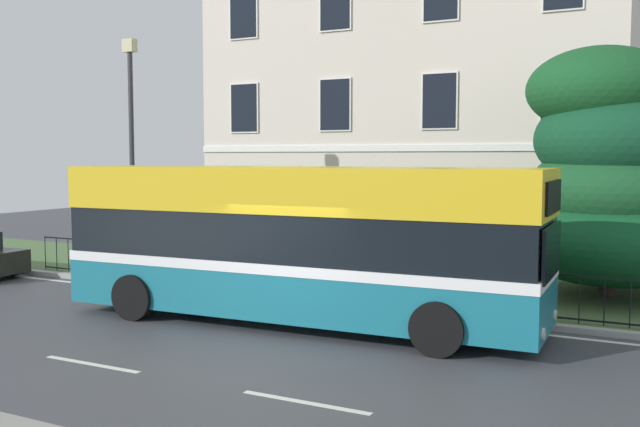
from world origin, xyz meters
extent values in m
cube|color=#3F4146|center=(0.00, 0.00, -0.03)|extent=(60.00, 56.00, 0.06)
cube|color=silver|center=(0.00, 3.65, 0.00)|extent=(54.00, 0.14, 0.01)
cube|color=silver|center=(-2.00, -1.80, 0.00)|extent=(2.00, 0.12, 0.01)
cube|color=silver|center=(2.00, -1.80, 0.00)|extent=(2.00, 0.12, 0.01)
cube|color=#9E9E99|center=(0.00, 4.12, 0.06)|extent=(57.00, 0.24, 0.12)
cube|color=#4D6C3F|center=(0.00, 6.78, 0.06)|extent=(57.00, 5.08, 0.12)
cube|color=beige|center=(-1.92, 14.84, 5.32)|extent=(14.01, 8.28, 10.40)
cube|color=white|center=(-1.92, 10.67, 3.67)|extent=(14.01, 0.06, 0.20)
cube|color=#2D333D|center=(-1.92, 10.66, 1.22)|extent=(1.10, 0.06, 2.20)
cube|color=white|center=(-7.17, 10.66, 1.88)|extent=(1.14, 0.04, 1.72)
cube|color=black|center=(-7.17, 10.64, 1.88)|extent=(1.04, 0.03, 1.62)
cube|color=white|center=(-3.67, 10.66, 1.88)|extent=(1.14, 0.04, 1.72)
cube|color=black|center=(-3.67, 10.64, 1.88)|extent=(1.04, 0.03, 1.62)
cube|color=white|center=(-0.17, 10.66, 1.88)|extent=(1.14, 0.04, 1.72)
cube|color=black|center=(-0.17, 10.64, 1.88)|extent=(1.04, 0.03, 1.62)
cube|color=white|center=(3.33, 10.66, 1.88)|extent=(1.14, 0.04, 1.72)
cube|color=black|center=(3.33, 10.64, 1.88)|extent=(1.04, 0.03, 1.62)
cube|color=white|center=(-7.17, 10.66, 5.08)|extent=(1.14, 0.04, 1.72)
cube|color=black|center=(-7.17, 10.64, 5.08)|extent=(1.04, 0.03, 1.62)
cube|color=white|center=(-3.67, 10.66, 5.08)|extent=(1.14, 0.04, 1.72)
cube|color=black|center=(-3.67, 10.64, 5.08)|extent=(1.04, 0.03, 1.62)
cube|color=white|center=(-0.17, 10.66, 5.08)|extent=(1.14, 0.04, 1.72)
cube|color=black|center=(-0.17, 10.64, 5.08)|extent=(1.04, 0.03, 1.62)
cube|color=white|center=(3.33, 10.66, 5.08)|extent=(1.14, 0.04, 1.72)
cube|color=black|center=(3.33, 10.64, 5.08)|extent=(1.04, 0.03, 1.62)
cube|color=white|center=(-7.17, 10.66, 8.28)|extent=(1.14, 0.04, 1.72)
cube|color=black|center=(-7.17, 10.64, 8.28)|extent=(1.04, 0.03, 1.62)
cube|color=white|center=(-3.67, 10.66, 8.28)|extent=(1.14, 0.04, 1.72)
cube|color=black|center=(-3.67, 10.64, 8.28)|extent=(1.04, 0.03, 1.62)
cube|color=black|center=(-1.92, 4.40, 1.07)|extent=(16.18, 0.04, 0.04)
cube|color=black|center=(-1.92, 4.40, 0.20)|extent=(16.18, 0.04, 0.04)
cylinder|color=black|center=(-10.01, 4.40, 0.59)|extent=(0.02, 0.02, 0.95)
cylinder|color=black|center=(-9.55, 4.40, 0.59)|extent=(0.02, 0.02, 0.95)
cylinder|color=black|center=(-9.09, 4.40, 0.59)|extent=(0.02, 0.02, 0.95)
cylinder|color=black|center=(-8.63, 4.40, 0.59)|extent=(0.02, 0.02, 0.95)
cylinder|color=black|center=(-8.16, 4.40, 0.59)|extent=(0.02, 0.02, 0.95)
cylinder|color=black|center=(-7.70, 4.40, 0.59)|extent=(0.02, 0.02, 0.95)
cylinder|color=black|center=(-7.24, 4.40, 0.59)|extent=(0.02, 0.02, 0.95)
cylinder|color=black|center=(-6.78, 4.40, 0.59)|extent=(0.02, 0.02, 0.95)
cylinder|color=black|center=(-6.31, 4.40, 0.59)|extent=(0.02, 0.02, 0.95)
cylinder|color=black|center=(-5.85, 4.40, 0.59)|extent=(0.02, 0.02, 0.95)
cylinder|color=black|center=(-5.39, 4.40, 0.59)|extent=(0.02, 0.02, 0.95)
cylinder|color=black|center=(-4.93, 4.40, 0.59)|extent=(0.02, 0.02, 0.95)
cylinder|color=black|center=(-4.47, 4.40, 0.59)|extent=(0.02, 0.02, 0.95)
cylinder|color=black|center=(-4.00, 4.40, 0.59)|extent=(0.02, 0.02, 0.95)
cylinder|color=black|center=(-3.54, 4.40, 0.59)|extent=(0.02, 0.02, 0.95)
cylinder|color=black|center=(-3.08, 4.40, 0.59)|extent=(0.02, 0.02, 0.95)
cylinder|color=black|center=(-2.62, 4.40, 0.59)|extent=(0.02, 0.02, 0.95)
cylinder|color=black|center=(-2.15, 4.40, 0.59)|extent=(0.02, 0.02, 0.95)
cylinder|color=black|center=(-1.69, 4.40, 0.59)|extent=(0.02, 0.02, 0.95)
cylinder|color=black|center=(-1.23, 4.40, 0.59)|extent=(0.02, 0.02, 0.95)
cylinder|color=black|center=(-0.77, 4.40, 0.59)|extent=(0.02, 0.02, 0.95)
cylinder|color=black|center=(-0.30, 4.40, 0.59)|extent=(0.02, 0.02, 0.95)
cylinder|color=black|center=(0.16, 4.40, 0.59)|extent=(0.02, 0.02, 0.95)
cylinder|color=black|center=(0.62, 4.40, 0.59)|extent=(0.02, 0.02, 0.95)
cylinder|color=black|center=(1.08, 4.40, 0.59)|extent=(0.02, 0.02, 0.95)
cylinder|color=black|center=(1.55, 4.40, 0.59)|extent=(0.02, 0.02, 0.95)
cylinder|color=black|center=(2.01, 4.40, 0.59)|extent=(0.02, 0.02, 0.95)
cylinder|color=black|center=(2.47, 4.40, 0.59)|extent=(0.02, 0.02, 0.95)
cylinder|color=black|center=(2.93, 4.40, 0.59)|extent=(0.02, 0.02, 0.95)
cylinder|color=black|center=(3.39, 4.40, 0.59)|extent=(0.02, 0.02, 0.95)
cylinder|color=black|center=(3.86, 4.40, 0.59)|extent=(0.02, 0.02, 0.95)
cylinder|color=black|center=(4.32, 4.40, 0.59)|extent=(0.02, 0.02, 0.95)
cylinder|color=black|center=(4.78, 4.40, 0.59)|extent=(0.02, 0.02, 0.95)
cylinder|color=black|center=(5.24, 4.40, 0.59)|extent=(0.02, 0.02, 0.95)
cylinder|color=black|center=(5.71, 4.40, 0.59)|extent=(0.02, 0.02, 0.95)
cylinder|color=#423328|center=(4.97, 7.66, 1.10)|extent=(0.39, 0.39, 1.95)
ellipsoid|color=#114926|center=(5.07, 7.82, 1.49)|extent=(5.38, 5.38, 2.22)
ellipsoid|color=#194D28|center=(5.04, 7.50, 2.64)|extent=(3.82, 3.82, 2.20)
ellipsoid|color=#124428|center=(5.09, 7.48, 3.79)|extent=(3.68, 3.68, 2.31)
ellipsoid|color=#164C24|center=(4.73, 7.45, 4.95)|extent=(3.37, 3.37, 1.98)
cube|color=#186A7E|center=(-0.40, 2.30, 0.79)|extent=(9.95, 2.82, 1.06)
cube|color=white|center=(-0.40, 2.30, 1.28)|extent=(9.97, 2.84, 0.20)
cube|color=black|center=(-0.40, 2.30, 1.82)|extent=(9.87, 2.77, 1.00)
cube|color=gold|center=(-0.40, 2.30, 2.76)|extent=(9.95, 2.82, 0.88)
cube|color=black|center=(4.55, 2.50, 1.77)|extent=(0.14, 2.03, 0.92)
cube|color=black|center=(4.55, 2.50, 2.71)|extent=(0.13, 1.74, 0.56)
cylinder|color=silver|center=(4.51, 3.27, 0.48)|extent=(0.05, 0.20, 0.20)
cylinder|color=silver|center=(4.58, 1.73, 0.48)|extent=(0.05, 0.20, 0.20)
cylinder|color=black|center=(2.80, 3.59, 0.48)|extent=(0.97, 0.34, 0.96)
cylinder|color=black|center=(2.90, 1.28, 0.48)|extent=(0.97, 0.34, 0.96)
cylinder|color=black|center=(-3.70, 3.32, 0.48)|extent=(0.97, 0.34, 0.96)
cylinder|color=black|center=(-3.60, 1.01, 0.48)|extent=(0.97, 0.34, 0.96)
cylinder|color=black|center=(-10.56, 3.72, 0.30)|extent=(0.61, 0.20, 0.60)
cylinder|color=#333338|center=(-7.43, 5.28, 3.22)|extent=(0.14, 0.14, 6.20)
cube|color=beige|center=(-7.43, 5.28, 6.50)|extent=(0.36, 0.24, 0.36)
cylinder|color=black|center=(-0.02, 4.83, 0.64)|extent=(0.52, 0.52, 1.03)
ellipsoid|color=black|center=(-0.02, 4.83, 1.24)|extent=(0.53, 0.53, 0.18)
camera|label=1|loc=(6.66, -10.35, 3.42)|focal=40.31mm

